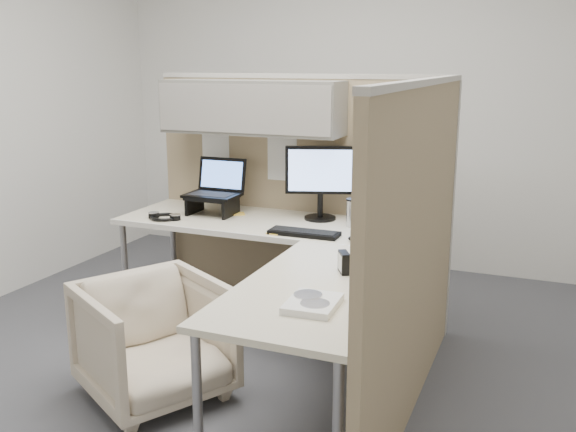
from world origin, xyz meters
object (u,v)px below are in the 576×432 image
at_px(keyboard, 304,233).
at_px(desk, 284,250).
at_px(monitor_left, 321,177).
at_px(office_chair, 154,335).

bearing_deg(keyboard, desk, -106.11).
distance_m(monitor_left, keyboard, 0.48).
distance_m(desk, monitor_left, 0.66).
relative_size(office_chair, monitor_left, 1.47).
xyz_separation_m(office_chair, monitor_left, (0.48, 1.18, 0.66)).
bearing_deg(desk, keyboard, 74.80).
bearing_deg(desk, monitor_left, 89.33).
xyz_separation_m(desk, monitor_left, (0.01, 0.58, 0.32)).
height_order(monitor_left, keyboard, monitor_left).
relative_size(desk, office_chair, 2.92).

